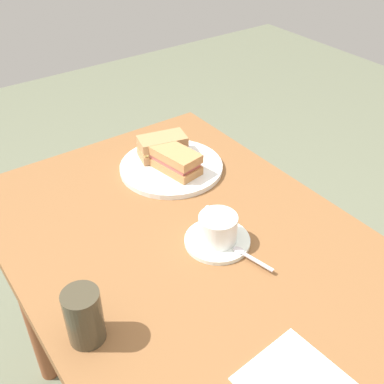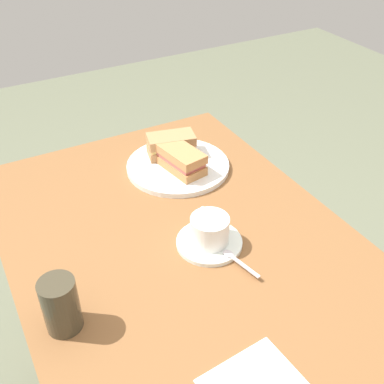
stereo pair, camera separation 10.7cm
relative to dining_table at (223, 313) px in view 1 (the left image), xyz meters
name	(u,v)px [view 1 (the left image)]	position (x,y,z in m)	size (l,w,h in m)	color
dining_table	(223,313)	(0.00, 0.00, 0.00)	(1.23, 0.71, 0.77)	brown
sandwich_plate	(171,167)	(0.38, -0.12, 0.12)	(0.27, 0.27, 0.01)	white
sandwich_front	(173,159)	(0.36, -0.12, 0.16)	(0.16, 0.09, 0.06)	#B87C47
sandwich_back	(162,146)	(0.43, -0.13, 0.16)	(0.09, 0.14, 0.06)	#AD7A4D
coffee_saucer	(217,241)	(0.08, -0.05, 0.12)	(0.14, 0.14, 0.01)	white
coffee_cup	(218,227)	(0.08, -0.05, 0.16)	(0.11, 0.08, 0.06)	white
spoon	(246,255)	(0.01, -0.06, 0.13)	(0.10, 0.03, 0.01)	silver
napkin	(296,384)	(-0.25, 0.06, 0.12)	(0.15, 0.15, 0.00)	white
drinking_glass	(84,316)	(0.02, 0.28, 0.17)	(0.06, 0.06, 0.11)	#413A2A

